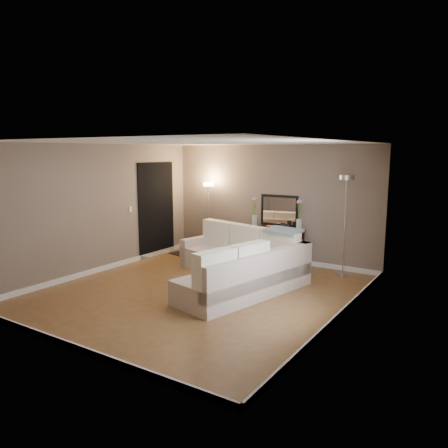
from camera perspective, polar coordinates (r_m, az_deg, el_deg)
The scene contains 23 objects.
floor at distance 7.83m, azimuth -3.22°, elevation -8.81°, with size 5.00×5.50×0.01m, color brown.
ceiling at distance 7.44m, azimuth -3.41°, elevation 10.64°, with size 5.00×5.50×0.01m, color white.
wall_back at distance 9.87m, azimuth 6.20°, elevation 2.72°, with size 5.00×0.02×2.60m, color #76685B.
wall_front at distance 5.58m, azimuth -20.29°, elevation -3.02°, with size 5.00×0.02×2.60m, color #76685B.
wall_left at distance 9.22m, azimuth -16.01°, elevation 1.93°, with size 0.02×5.50×2.60m, color #76685B.
wall_right at distance 6.39m, azimuth 15.17°, elevation -1.23°, with size 0.02×5.50×2.60m, color #76685B.
baseboard_back at distance 10.07m, azimuth 6.01°, elevation -4.38°, with size 5.00×0.03×0.10m, color white.
baseboard_front at distance 5.98m, azimuth -19.39°, elevation -14.76°, with size 5.00×0.03×0.10m, color white.
baseboard_left at distance 9.44m, azimuth -15.57°, elevation -5.62°, with size 0.03×5.50×0.10m, color white.
baseboard_right at distance 6.74m, azimuth 14.50°, elevation -11.71°, with size 0.03×5.50×0.10m, color white.
doorway at distance 10.41m, azimuth -8.81°, elevation 1.90°, with size 0.02×1.20×2.20m, color black.
switch_plate at distance 9.79m, azimuth -12.13°, elevation 1.91°, with size 0.02×0.08×0.12m, color white.
sectional_sofa at distance 8.25m, azimuth 2.09°, elevation -5.23°, with size 2.88×3.16×0.96m.
throw_blanket at distance 8.31m, azimuth 7.75°, elevation -0.87°, with size 0.69×0.40×0.05m, color slate.
console_table at distance 9.79m, azimuth 6.37°, elevation -2.44°, with size 1.28×0.37×0.78m.
leaning_mirror at distance 9.79m, azimuth 7.26°, elevation 1.75°, with size 0.90×0.06×0.70m.
table_decor at distance 9.66m, azimuth 6.72°, elevation -0.31°, with size 0.54×0.12×0.13m.
flower_vase_left at distance 9.88m, azimuth 4.03°, elevation 1.43°, with size 0.15×0.12×0.67m.
flower_vase_right at distance 9.44m, azimuth 9.81°, elevation 0.93°, with size 0.15×0.12×0.67m.
floor_lamp_lit at distance 10.45m, azimuth -2.02°, elevation 2.64°, with size 0.29×0.29×1.71m.
floor_lamp_unlit at distance 8.80m, azimuth 15.60°, elevation 2.35°, with size 0.35×0.35×2.00m.
charcoal_rug at distance 10.53m, azimuth -3.66°, elevation -3.97°, with size 1.12×0.84×0.01m, color black.
black_bag at distance 10.58m, azimuth -4.67°, elevation -2.96°, with size 0.32×0.22×0.20m, color black.
Camera 1 is at (4.40, -6.00, 2.45)m, focal length 35.00 mm.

